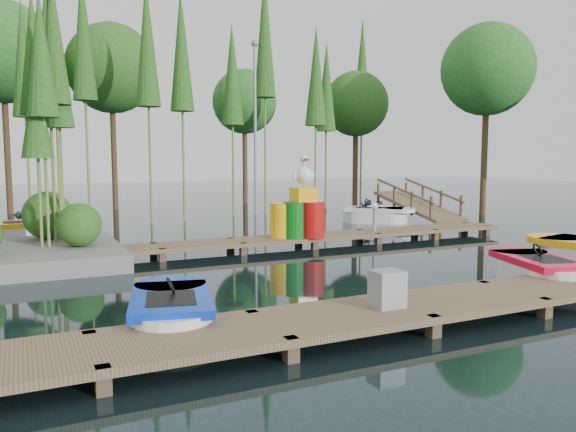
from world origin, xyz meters
name	(u,v)px	position (x,y,z in m)	size (l,w,h in m)	color
ground_plane	(277,269)	(0.00, 0.00, 0.00)	(90.00, 90.00, 0.00)	#1B2E33
near_dock	(405,309)	(0.00, -4.50, 0.23)	(18.00, 1.50, 0.50)	brown
far_dock	(273,241)	(1.00, 2.50, 0.23)	(15.00, 1.20, 0.50)	brown
tree_screen	(104,55)	(-2.04, 10.60, 6.12)	(34.42, 18.53, 10.31)	#46311D
lamp_rear	(255,113)	(4.00, 11.00, 4.26)	(0.30, 0.30, 7.25)	gray
ramp	(418,205)	(9.00, 6.50, 0.59)	(1.50, 3.94, 1.49)	brown
boat_blue	(171,313)	(-3.13, -3.26, 0.23)	(1.61, 2.60, 0.81)	white
boat_red	(539,271)	(4.00, -3.44, 0.24)	(1.81, 2.72, 0.84)	white
boat_yellow_far	(30,231)	(-4.77, 7.14, 0.28)	(2.71, 1.38, 1.31)	white
boat_white_far	(376,215)	(6.95, 6.37, 0.28)	(2.84, 2.66, 1.27)	white
utility_cabinet	(387,289)	(-0.32, -4.50, 0.57)	(0.44, 0.37, 0.53)	gray
yellow_barrel	(281,220)	(1.26, 2.50, 0.76)	(0.62, 0.62, 0.93)	#FFB30D
drum_cluster	(306,213)	(1.90, 2.34, 0.95)	(1.28, 1.17, 2.20)	#0B6914
seagull_post	(375,212)	(4.23, 2.50, 0.86)	(0.52, 0.28, 0.84)	gray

